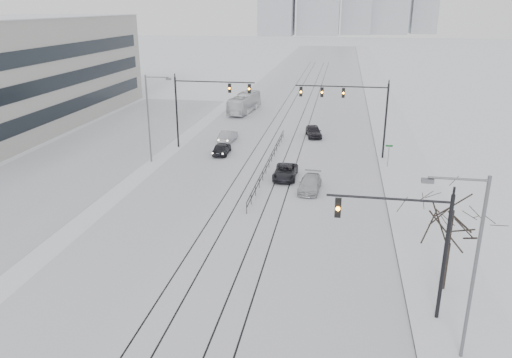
# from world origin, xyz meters

# --- Properties ---
(road) EXTENTS (22.00, 260.00, 0.02)m
(road) POSITION_xyz_m (0.00, 60.00, 0.01)
(road) COLOR silver
(road) RESTS_ON ground
(sidewalk_east) EXTENTS (5.00, 260.00, 0.16)m
(sidewalk_east) POSITION_xyz_m (13.50, 60.00, 0.08)
(sidewalk_east) COLOR silver
(sidewalk_east) RESTS_ON ground
(curb) EXTENTS (0.10, 260.00, 0.12)m
(curb) POSITION_xyz_m (11.05, 60.00, 0.06)
(curb) COLOR gray
(curb) RESTS_ON ground
(parking_strip) EXTENTS (14.00, 60.00, 0.03)m
(parking_strip) POSITION_xyz_m (-20.00, 35.00, 0.01)
(parking_strip) COLOR silver
(parking_strip) RESTS_ON ground
(tram_rails) EXTENTS (5.30, 180.00, 0.01)m
(tram_rails) POSITION_xyz_m (-0.00, 40.00, 0.02)
(tram_rails) COLOR black
(tram_rails) RESTS_ON ground
(traffic_mast_near) EXTENTS (6.10, 0.37, 7.00)m
(traffic_mast_near) POSITION_xyz_m (10.79, 6.00, 4.56)
(traffic_mast_near) COLOR black
(traffic_mast_near) RESTS_ON ground
(traffic_mast_ne) EXTENTS (9.60, 0.37, 8.00)m
(traffic_mast_ne) POSITION_xyz_m (8.15, 34.99, 5.76)
(traffic_mast_ne) COLOR black
(traffic_mast_ne) RESTS_ON ground
(traffic_mast_nw) EXTENTS (9.10, 0.37, 8.00)m
(traffic_mast_nw) POSITION_xyz_m (-8.52, 36.00, 5.57)
(traffic_mast_nw) COLOR black
(traffic_mast_nw) RESTS_ON ground
(street_light_east) EXTENTS (2.73, 0.25, 9.00)m
(street_light_east) POSITION_xyz_m (12.70, 3.00, 5.21)
(street_light_east) COLOR #595B60
(street_light_east) RESTS_ON ground
(street_light_west) EXTENTS (2.73, 0.25, 9.00)m
(street_light_west) POSITION_xyz_m (-12.20, 30.00, 5.21)
(street_light_west) COLOR #595B60
(street_light_west) RESTS_ON ground
(bare_tree) EXTENTS (4.40, 4.40, 6.10)m
(bare_tree) POSITION_xyz_m (13.20, 9.00, 4.49)
(bare_tree) COLOR black
(bare_tree) RESTS_ON ground
(median_fence) EXTENTS (0.06, 24.00, 1.00)m
(median_fence) POSITION_xyz_m (0.00, 30.00, 0.53)
(median_fence) COLOR black
(median_fence) RESTS_ON ground
(street_sign) EXTENTS (0.70, 0.06, 2.40)m
(street_sign) POSITION_xyz_m (11.80, 32.00, 1.61)
(street_sign) COLOR #595B60
(street_sign) RESTS_ON ground
(sedan_sb_inner) EXTENTS (1.72, 4.02, 1.35)m
(sedan_sb_inner) POSITION_xyz_m (-5.83, 33.87, 0.68)
(sedan_sb_inner) COLOR black
(sedan_sb_inner) RESTS_ON ground
(sedan_sb_outer) EXTENTS (1.69, 4.19, 1.35)m
(sedan_sb_outer) POSITION_xyz_m (-6.35, 39.25, 0.68)
(sedan_sb_outer) COLOR gray
(sedan_sb_outer) RESTS_ON ground
(sedan_nb_front) EXTENTS (2.09, 4.54, 1.26)m
(sedan_nb_front) POSITION_xyz_m (2.00, 27.02, 0.63)
(sedan_nb_front) COLOR black
(sedan_nb_front) RESTS_ON ground
(sedan_nb_right) EXTENTS (2.05, 4.49, 1.27)m
(sedan_nb_right) POSITION_xyz_m (4.52, 24.11, 0.64)
(sedan_nb_right) COLOR #AEB2B6
(sedan_nb_right) RESTS_ON ground
(sedan_nb_far) EXTENTS (2.51, 4.46, 1.43)m
(sedan_nb_far) POSITION_xyz_m (3.65, 43.26, 0.72)
(sedan_nb_far) COLOR black
(sedan_nb_far) RESTS_ON ground
(box_truck) EXTENTS (3.46, 10.23, 2.79)m
(box_truck) POSITION_xyz_m (-7.76, 56.67, 1.40)
(box_truck) COLOR silver
(box_truck) RESTS_ON ground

